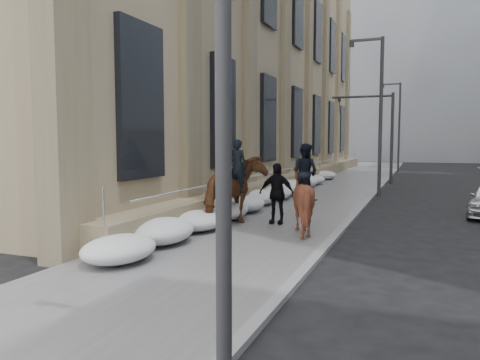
% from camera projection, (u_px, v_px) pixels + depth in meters
% --- Properties ---
extents(ground, '(140.00, 140.00, 0.00)m').
position_uv_depth(ground, '(213.00, 253.00, 11.92)').
color(ground, black).
rests_on(ground, ground).
extents(sidewalk, '(5.00, 80.00, 0.12)m').
position_uv_depth(sidewalk, '(305.00, 202.00, 21.20)').
color(sidewalk, '#58585B').
rests_on(sidewalk, ground).
extents(curb, '(0.24, 80.00, 0.12)m').
position_uv_depth(curb, '(364.00, 205.00, 20.25)').
color(curb, slate).
rests_on(curb, ground).
extents(limestone_building, '(6.10, 44.00, 18.00)m').
position_uv_depth(limestone_building, '(265.00, 51.00, 31.60)').
color(limestone_building, '#90815E').
rests_on(limestone_building, ground).
extents(bg_building_mid, '(30.00, 12.00, 28.00)m').
position_uv_depth(bg_building_mid, '(418.00, 60.00, 64.98)').
color(bg_building_mid, slate).
rests_on(bg_building_mid, ground).
extents(bg_building_far, '(24.00, 12.00, 20.00)m').
position_uv_depth(bg_building_far, '(356.00, 98.00, 80.08)').
color(bg_building_far, gray).
rests_on(bg_building_far, ground).
extents(streetlight_mid, '(1.71, 0.24, 8.00)m').
position_uv_depth(streetlight_mid, '(378.00, 106.00, 23.54)').
color(streetlight_mid, '#2D2D30').
rests_on(streetlight_mid, ground).
extents(streetlight_far, '(1.71, 0.24, 8.00)m').
position_uv_depth(streetlight_far, '(398.00, 121.00, 42.10)').
color(streetlight_far, '#2D2D30').
rests_on(streetlight_far, ground).
extents(traffic_signal, '(4.10, 0.22, 6.00)m').
position_uv_depth(traffic_signal, '(378.00, 123.00, 31.25)').
color(traffic_signal, '#2D2D30').
rests_on(traffic_signal, ground).
extents(snow_bank, '(1.70, 18.10, 0.76)m').
position_uv_depth(snow_bank, '(262.00, 197.00, 19.92)').
color(snow_bank, silver).
rests_on(snow_bank, sidewalk).
extents(mounted_horse_left, '(1.53, 2.78, 2.78)m').
position_uv_depth(mounted_horse_left, '(235.00, 189.00, 14.99)').
color(mounted_horse_left, '#522F18').
rests_on(mounted_horse_left, sidewalk).
extents(mounted_horse_right, '(2.13, 2.25, 2.65)m').
position_uv_depth(mounted_horse_right, '(302.00, 196.00, 13.87)').
color(mounted_horse_right, '#4A2215').
rests_on(mounted_horse_right, sidewalk).
extents(pedestrian, '(1.18, 0.50, 2.00)m').
position_uv_depth(pedestrian, '(276.00, 193.00, 15.37)').
color(pedestrian, black).
rests_on(pedestrian, sidewalk).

